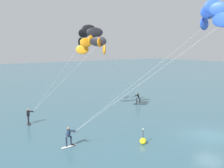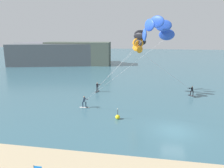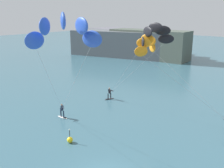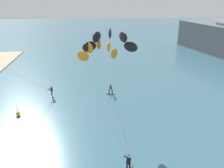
# 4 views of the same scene
# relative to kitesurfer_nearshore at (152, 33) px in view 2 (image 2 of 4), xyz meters

# --- Properties ---
(ground_plane) EXTENTS (240.00, 240.00, 0.00)m
(ground_plane) POSITION_rel_kitesurfer_nearshore_xyz_m (2.80, 0.89, -10.26)
(ground_plane) COLOR #386070
(kitesurfer_nearshore) EXTENTS (11.99, 9.27, 11.88)m
(kitesurfer_nearshore) POSITION_rel_kitesurfer_nearshore_xyz_m (0.00, 0.00, 0.00)
(kitesurfer_nearshore) COLOR white
(kitesurfer_nearshore) RESTS_ON ground
(kitesurfer_mid_water) EXTENTS (8.81, 5.86, 10.74)m
(kitesurfer_mid_water) POSITION_rel_kitesurfer_nearshore_xyz_m (-2.03, 14.32, -1.13)
(kitesurfer_mid_water) COLOR #333338
(kitesurfer_mid_water) RESTS_ON ground
(kitesurfer_far_out) EXTENTS (10.83, 5.02, 9.55)m
(kitesurfer_far_out) POSITION_rel_kitesurfer_nearshore_xyz_m (-1.57, 13.22, -2.21)
(kitesurfer_far_out) COLOR #333338
(kitesurfer_far_out) RESTS_ON ground
(marker_buoy) EXTENTS (0.56, 0.56, 1.38)m
(marker_buoy) POSITION_rel_kitesurfer_nearshore_xyz_m (-3.68, 3.11, -9.96)
(marker_buoy) COLOR yellow
(marker_buoy) RESTS_ON ground
(distant_headland) EXTENTS (34.05, 22.20, 7.34)m
(distant_headland) POSITION_rel_kitesurfer_nearshore_xyz_m (-30.12, 48.86, -6.89)
(distant_headland) COLOR #4C564C
(distant_headland) RESTS_ON ground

